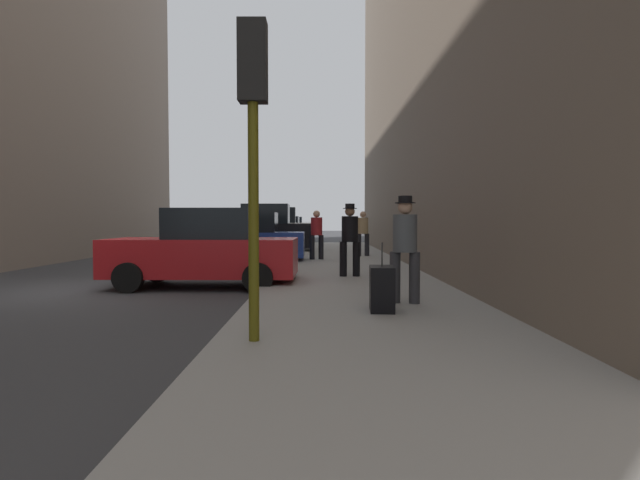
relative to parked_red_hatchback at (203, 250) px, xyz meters
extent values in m
plane|color=#38383A|center=(-2.65, -0.63, -0.85)|extent=(120.00, 120.00, 0.00)
cube|color=gray|center=(3.35, -0.63, -0.77)|extent=(4.00, 40.00, 0.15)
cube|color=#B2191E|center=(-0.05, 0.00, -0.16)|extent=(4.22, 1.89, 0.84)
cube|color=black|center=(0.15, 0.00, 0.59)|extent=(1.91, 1.59, 0.70)
cylinder|color=black|center=(-1.40, 0.94, -0.53)|extent=(0.64, 0.23, 0.64)
cylinder|color=black|center=(-1.42, -0.90, -0.53)|extent=(0.64, 0.23, 0.64)
cylinder|color=black|center=(1.33, 0.90, -0.53)|extent=(0.64, 0.23, 0.64)
cylinder|color=black|center=(1.31, -0.94, -0.53)|extent=(0.64, 0.23, 0.64)
cube|color=navy|center=(-0.05, 5.90, -0.16)|extent=(4.22, 1.89, 0.84)
cube|color=black|center=(0.15, 5.90, 0.59)|extent=(1.91, 1.59, 0.70)
cylinder|color=black|center=(-1.42, 6.80, -0.53)|extent=(0.64, 0.23, 0.64)
cylinder|color=black|center=(-1.40, 4.96, -0.53)|extent=(0.64, 0.23, 0.64)
cylinder|color=black|center=(1.31, 6.83, -0.53)|extent=(0.64, 0.23, 0.64)
cylinder|color=black|center=(1.33, 4.99, -0.53)|extent=(0.64, 0.23, 0.64)
cube|color=black|center=(-0.05, 11.34, -0.03)|extent=(4.61, 1.87, 1.10)
cube|color=black|center=(0.15, 11.34, 0.95)|extent=(2.08, 1.58, 0.90)
cylinder|color=black|center=(-1.55, 12.25, -0.53)|extent=(0.64, 0.22, 0.64)
cylinder|color=black|center=(-1.54, 10.41, -0.53)|extent=(0.64, 0.22, 0.64)
cylinder|color=black|center=(1.44, 12.27, -0.53)|extent=(0.64, 0.22, 0.64)
cylinder|color=black|center=(1.45, 10.43, -0.53)|extent=(0.64, 0.22, 0.64)
cube|color=silver|center=(-0.05, 17.42, -0.03)|extent=(4.66, 2.00, 1.10)
cube|color=black|center=(0.15, 17.43, 0.95)|extent=(2.12, 1.64, 0.90)
cylinder|color=black|center=(-1.57, 18.29, -0.53)|extent=(0.65, 0.24, 0.64)
cylinder|color=black|center=(-1.51, 16.45, -0.53)|extent=(0.65, 0.24, 0.64)
cylinder|color=black|center=(1.41, 18.40, -0.53)|extent=(0.65, 0.24, 0.64)
cylinder|color=black|center=(1.48, 16.56, -0.53)|extent=(0.65, 0.24, 0.64)
cube|color=slate|center=(-0.05, 24.00, -0.16)|extent=(4.25, 1.96, 0.84)
cube|color=black|center=(0.15, 23.99, 0.59)|extent=(1.94, 1.62, 0.70)
cylinder|color=black|center=(-1.38, 24.96, -0.53)|extent=(0.65, 0.24, 0.64)
cylinder|color=black|center=(-1.44, 23.12, -0.53)|extent=(0.65, 0.24, 0.64)
cylinder|color=black|center=(1.35, 24.88, -0.53)|extent=(0.65, 0.24, 0.64)
cylinder|color=black|center=(1.29, 23.04, -0.53)|extent=(0.65, 0.24, 0.64)
cube|color=#B7BABF|center=(-0.05, 30.26, -0.16)|extent=(4.23, 1.91, 0.84)
cube|color=black|center=(0.15, 30.26, 0.59)|extent=(1.91, 1.59, 0.70)
cylinder|color=black|center=(-1.43, 31.15, -0.53)|extent=(0.64, 0.23, 0.64)
cylinder|color=black|center=(-1.40, 29.31, -0.53)|extent=(0.64, 0.23, 0.64)
cylinder|color=black|center=(1.30, 31.20, -0.53)|extent=(0.64, 0.23, 0.64)
cylinder|color=black|center=(1.33, 29.36, -0.53)|extent=(0.64, 0.23, 0.64)
cylinder|color=red|center=(1.80, 2.14, -0.42)|extent=(0.22, 0.22, 0.55)
sphere|color=red|center=(1.80, 2.14, -0.09)|extent=(0.20, 0.20, 0.20)
cylinder|color=red|center=(1.64, 2.14, -0.40)|extent=(0.10, 0.09, 0.09)
cylinder|color=red|center=(1.96, 2.14, -0.40)|extent=(0.10, 0.09, 0.09)
cylinder|color=#514C0F|center=(1.85, -5.67, 1.10)|extent=(0.12, 0.12, 3.60)
cube|color=black|center=(1.85, -5.67, 2.45)|extent=(0.32, 0.24, 0.90)
sphere|color=red|center=(1.85, -5.53, 2.73)|extent=(0.14, 0.14, 0.14)
sphere|color=yellow|center=(1.85, -5.53, 2.45)|extent=(0.14, 0.14, 0.14)
sphere|color=green|center=(1.85, -5.53, 2.17)|extent=(0.14, 0.14, 0.14)
cylinder|color=#333338|center=(4.17, -3.12, -0.27)|extent=(0.22, 0.22, 0.85)
cylinder|color=#333338|center=(3.86, -3.04, -0.27)|extent=(0.22, 0.22, 0.85)
cylinder|color=#4C5156|center=(4.01, -3.08, 0.46)|extent=(0.48, 0.48, 0.62)
sphere|color=tan|center=(4.01, -3.08, 0.89)|extent=(0.24, 0.24, 0.24)
cylinder|color=black|center=(4.01, -3.08, 0.96)|extent=(0.34, 0.34, 0.02)
cylinder|color=black|center=(4.01, -3.08, 1.02)|extent=(0.23, 0.23, 0.11)
cylinder|color=black|center=(2.33, 6.11, -0.27)|extent=(0.21, 0.21, 0.85)
cylinder|color=black|center=(2.64, 6.17, -0.27)|extent=(0.21, 0.21, 0.85)
cylinder|color=#A51E23|center=(2.49, 6.14, 0.46)|extent=(0.47, 0.47, 0.62)
sphere|color=tan|center=(2.49, 6.14, 0.89)|extent=(0.24, 0.24, 0.24)
cylinder|color=black|center=(4.10, 7.79, -0.27)|extent=(0.21, 0.21, 0.85)
cylinder|color=black|center=(4.42, 7.85, -0.27)|extent=(0.21, 0.21, 0.85)
cylinder|color=tan|center=(4.26, 7.82, 0.46)|extent=(0.46, 0.46, 0.62)
sphere|color=tan|center=(4.26, 7.82, 0.89)|extent=(0.24, 0.24, 0.24)
cylinder|color=black|center=(3.50, 0.85, -0.27)|extent=(0.18, 0.18, 0.85)
cylinder|color=black|center=(3.18, 0.85, -0.27)|extent=(0.18, 0.18, 0.85)
cylinder|color=black|center=(3.34, 0.85, 0.46)|extent=(0.40, 0.40, 0.62)
sphere|color=#997051|center=(3.34, 0.85, 0.89)|extent=(0.24, 0.24, 0.24)
cylinder|color=black|center=(3.34, 0.85, 0.96)|extent=(0.34, 0.34, 0.02)
cylinder|color=black|center=(3.34, 0.85, 1.02)|extent=(0.23, 0.23, 0.11)
cube|color=black|center=(3.54, -3.81, -0.36)|extent=(0.39, 0.58, 0.68)
cylinder|color=#333333|center=(3.54, -3.81, 0.16)|extent=(0.02, 0.02, 0.36)
camera|label=1|loc=(2.61, -11.31, 0.68)|focal=28.00mm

